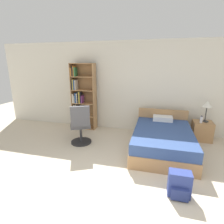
# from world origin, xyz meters

# --- Properties ---
(ground_plane) EXTENTS (14.00, 14.00, 0.00)m
(ground_plane) POSITION_xyz_m (0.00, 0.00, 0.00)
(ground_plane) COLOR beige
(wall_back) EXTENTS (9.00, 0.06, 2.60)m
(wall_back) POSITION_xyz_m (0.00, 3.23, 1.30)
(wall_back) COLOR silver
(wall_back) RESTS_ON ground_plane
(bookshelf) EXTENTS (0.73, 0.30, 1.99)m
(bookshelf) POSITION_xyz_m (-1.75, 2.99, 0.91)
(bookshelf) COLOR #AD7F51
(bookshelf) RESTS_ON ground_plane
(bed) EXTENTS (1.31, 1.93, 0.76)m
(bed) POSITION_xyz_m (0.68, 2.10, 0.26)
(bed) COLOR #AD7F51
(bed) RESTS_ON ground_plane
(office_chair) EXTENTS (0.66, 0.70, 1.03)m
(office_chair) POSITION_xyz_m (-1.28, 1.87, 0.49)
(office_chair) COLOR #232326
(office_chair) RESTS_ON ground_plane
(nightstand) EXTENTS (0.48, 0.42, 0.51)m
(nightstand) POSITION_xyz_m (1.71, 2.90, 0.26)
(nightstand) COLOR #AD7F51
(nightstand) RESTS_ON ground_plane
(table_lamp) EXTENTS (0.25, 0.25, 0.54)m
(table_lamp) POSITION_xyz_m (1.75, 2.93, 0.95)
(table_lamp) COLOR #333333
(table_lamp) RESTS_ON nightstand
(water_bottle) EXTENTS (0.07, 0.07, 0.19)m
(water_bottle) POSITION_xyz_m (1.63, 2.80, 0.60)
(water_bottle) COLOR silver
(water_bottle) RESTS_ON nightstand
(backpack_blue) EXTENTS (0.33, 0.26, 0.41)m
(backpack_blue) POSITION_xyz_m (0.91, 0.59, 0.19)
(backpack_blue) COLOR navy
(backpack_blue) RESTS_ON ground_plane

